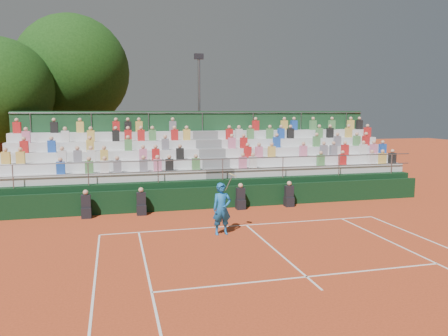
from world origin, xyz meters
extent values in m
plane|color=#C04520|center=(0.00, 0.00, 0.00)|extent=(90.00, 90.00, 0.00)
cube|color=white|center=(0.00, 0.00, 0.01)|extent=(11.00, 0.06, 0.01)
cube|color=white|center=(0.00, -3.20, 0.01)|extent=(0.06, 6.40, 0.01)
cube|color=white|center=(0.00, -5.49, 0.01)|extent=(8.22, 0.06, 0.01)
cube|color=black|center=(0.00, 3.20, 0.50)|extent=(20.00, 0.15, 1.00)
cube|color=black|center=(-6.08, 2.75, 0.22)|extent=(0.40, 0.40, 0.44)
cube|color=black|center=(-6.08, 2.75, 0.70)|extent=(0.38, 0.25, 0.55)
sphere|color=tan|center=(-6.08, 2.75, 1.08)|extent=(0.22, 0.22, 0.22)
cube|color=black|center=(-3.83, 2.75, 0.22)|extent=(0.40, 0.40, 0.44)
cube|color=black|center=(-3.83, 2.75, 0.70)|extent=(0.38, 0.25, 0.55)
sphere|color=tan|center=(-3.83, 2.75, 1.08)|extent=(0.22, 0.22, 0.22)
cube|color=black|center=(0.58, 2.75, 0.22)|extent=(0.40, 0.40, 0.44)
cube|color=black|center=(0.58, 2.75, 0.70)|extent=(0.38, 0.25, 0.55)
sphere|color=tan|center=(0.58, 2.75, 1.08)|extent=(0.22, 0.22, 0.22)
cube|color=black|center=(2.93, 2.75, 0.22)|extent=(0.40, 0.40, 0.44)
cube|color=black|center=(2.93, 2.75, 0.70)|extent=(0.38, 0.25, 0.55)
sphere|color=tan|center=(2.93, 2.75, 1.08)|extent=(0.22, 0.22, 0.22)
cube|color=black|center=(0.00, 6.30, 0.60)|extent=(20.00, 5.20, 1.20)
cube|color=silver|center=(-5.35, 4.62, 1.41)|extent=(9.30, 0.85, 0.42)
cube|color=silver|center=(5.35, 4.62, 1.41)|extent=(9.30, 0.85, 0.42)
cube|color=slate|center=(0.00, 4.62, 1.41)|extent=(1.40, 0.85, 0.42)
cube|color=silver|center=(-5.35, 5.47, 1.83)|extent=(9.30, 0.85, 0.42)
cube|color=silver|center=(5.35, 5.47, 1.83)|extent=(9.30, 0.85, 0.42)
cube|color=slate|center=(0.00, 5.47, 1.83)|extent=(1.40, 0.85, 0.42)
cube|color=silver|center=(-5.35, 6.33, 2.25)|extent=(9.30, 0.85, 0.42)
cube|color=silver|center=(5.35, 6.33, 2.25)|extent=(9.30, 0.85, 0.42)
cube|color=slate|center=(0.00, 6.33, 2.25)|extent=(1.40, 0.85, 0.42)
cube|color=silver|center=(-5.35, 7.17, 2.67)|extent=(9.30, 0.85, 0.42)
cube|color=silver|center=(5.35, 7.17, 2.67)|extent=(9.30, 0.85, 0.42)
cube|color=slate|center=(0.00, 7.17, 2.67)|extent=(1.40, 0.85, 0.42)
cube|color=silver|center=(-5.35, 8.03, 3.09)|extent=(9.30, 0.85, 0.42)
cube|color=silver|center=(5.35, 8.03, 3.09)|extent=(9.30, 0.85, 0.42)
cube|color=slate|center=(0.00, 8.03, 3.09)|extent=(1.40, 0.85, 0.42)
cube|color=#1A4424|center=(0.00, 8.55, 2.20)|extent=(20.00, 0.12, 4.40)
cylinder|color=gray|center=(0.00, 3.75, 2.20)|extent=(20.00, 0.05, 0.05)
cylinder|color=gray|center=(0.00, 8.45, 4.30)|extent=(20.00, 0.05, 0.05)
cube|color=#1E4CB2|center=(-7.20, 4.47, 1.90)|extent=(0.36, 0.24, 0.56)
cube|color=#4C8C4C|center=(-5.99, 4.47, 1.90)|extent=(0.36, 0.24, 0.56)
cube|color=silver|center=(-5.32, 4.47, 1.90)|extent=(0.36, 0.24, 0.56)
cube|color=slate|center=(-4.76, 4.47, 1.90)|extent=(0.36, 0.24, 0.56)
cube|color=slate|center=(-3.59, 4.47, 1.90)|extent=(0.36, 0.24, 0.56)
cube|color=pink|center=(-2.94, 4.47, 1.90)|extent=(0.36, 0.24, 0.56)
cube|color=black|center=(-2.39, 4.47, 1.90)|extent=(0.36, 0.24, 0.56)
cube|color=#4C8C4C|center=(-1.13, 4.47, 1.90)|extent=(0.36, 0.24, 0.56)
cube|color=gold|center=(-9.57, 5.32, 2.32)|extent=(0.36, 0.24, 0.56)
cube|color=gold|center=(-8.97, 5.32, 2.32)|extent=(0.36, 0.24, 0.56)
cube|color=silver|center=(-7.20, 5.32, 2.32)|extent=(0.36, 0.24, 0.56)
cube|color=slate|center=(-6.53, 5.32, 2.32)|extent=(0.36, 0.24, 0.56)
cube|color=silver|center=(-5.93, 5.32, 2.32)|extent=(0.36, 0.24, 0.56)
cube|color=gold|center=(-5.34, 5.32, 2.32)|extent=(0.36, 0.24, 0.56)
cube|color=pink|center=(-3.54, 5.32, 2.32)|extent=(0.36, 0.24, 0.56)
cube|color=red|center=(-2.94, 5.32, 2.32)|extent=(0.36, 0.24, 0.56)
cube|color=black|center=(-1.76, 5.32, 2.32)|extent=(0.36, 0.24, 0.56)
cube|color=red|center=(-8.95, 6.17, 2.74)|extent=(0.36, 0.24, 0.56)
cube|color=#1E4CB2|center=(-7.74, 6.17, 2.74)|extent=(0.36, 0.24, 0.56)
cube|color=gold|center=(-6.00, 6.17, 2.74)|extent=(0.36, 0.24, 0.56)
cube|color=#4C8C4C|center=(-4.20, 6.17, 2.74)|extent=(0.36, 0.24, 0.56)
cube|color=slate|center=(-2.37, 6.17, 2.74)|extent=(0.36, 0.24, 0.56)
cube|color=pink|center=(-8.99, 7.02, 3.16)|extent=(0.36, 0.24, 0.56)
cube|color=silver|center=(-7.20, 7.02, 3.16)|extent=(0.36, 0.24, 0.56)
cube|color=gold|center=(-5.98, 7.02, 3.16)|extent=(0.36, 0.24, 0.56)
cube|color=black|center=(-4.77, 7.02, 3.16)|extent=(0.36, 0.24, 0.56)
cube|color=red|center=(-4.16, 7.02, 3.16)|extent=(0.36, 0.24, 0.56)
cube|color=red|center=(-3.51, 7.02, 3.16)|extent=(0.36, 0.24, 0.56)
cube|color=#4C8C4C|center=(-2.93, 7.02, 3.16)|extent=(0.36, 0.24, 0.56)
cube|color=red|center=(-1.78, 7.02, 3.16)|extent=(0.36, 0.24, 0.56)
cube|color=gold|center=(-1.14, 7.02, 3.16)|extent=(0.36, 0.24, 0.56)
cube|color=red|center=(-9.54, 7.88, 3.58)|extent=(0.36, 0.24, 0.56)
cube|color=black|center=(-7.80, 7.88, 3.58)|extent=(0.36, 0.24, 0.56)
cube|color=gold|center=(-6.54, 7.88, 3.58)|extent=(0.36, 0.24, 0.56)
cube|color=red|center=(-4.74, 7.88, 3.58)|extent=(0.36, 0.24, 0.56)
cube|color=black|center=(-4.13, 7.88, 3.58)|extent=(0.36, 0.24, 0.56)
cube|color=gold|center=(-3.55, 7.88, 3.58)|extent=(0.36, 0.24, 0.56)
cube|color=slate|center=(-1.76, 7.88, 3.58)|extent=(0.36, 0.24, 0.56)
cube|color=pink|center=(1.19, 4.47, 1.90)|extent=(0.36, 0.24, 0.56)
cube|color=silver|center=(1.71, 4.47, 1.90)|extent=(0.36, 0.24, 0.56)
cube|color=#4C8C4C|center=(5.35, 4.47, 1.90)|extent=(0.36, 0.24, 0.56)
cube|color=red|center=(6.59, 4.47, 1.90)|extent=(0.36, 0.24, 0.56)
cube|color=silver|center=(8.31, 4.47, 1.90)|extent=(0.36, 0.24, 0.56)
cube|color=gold|center=(8.94, 4.47, 1.90)|extent=(0.36, 0.24, 0.56)
cube|color=black|center=(9.54, 4.47, 1.90)|extent=(0.36, 0.24, 0.56)
cube|color=red|center=(1.70, 5.32, 2.32)|extent=(0.36, 0.24, 0.56)
cube|color=pink|center=(2.31, 5.32, 2.32)|extent=(0.36, 0.24, 0.56)
cube|color=gold|center=(3.00, 5.32, 2.32)|extent=(0.36, 0.24, 0.56)
cube|color=pink|center=(4.77, 5.32, 2.32)|extent=(0.36, 0.24, 0.56)
cube|color=slate|center=(5.94, 5.32, 2.32)|extent=(0.36, 0.24, 0.56)
cube|color=slate|center=(6.51, 5.32, 2.32)|extent=(0.36, 0.24, 0.56)
cube|color=red|center=(7.20, 5.32, 2.32)|extent=(0.36, 0.24, 0.56)
cube|color=silver|center=(8.31, 5.32, 2.32)|extent=(0.36, 0.24, 0.56)
cube|color=pink|center=(8.95, 5.32, 2.32)|extent=(0.36, 0.24, 0.56)
cube|color=#1E4CB2|center=(9.50, 5.32, 2.32)|extent=(0.36, 0.24, 0.56)
cube|color=pink|center=(1.10, 6.17, 2.74)|extent=(0.36, 0.24, 0.56)
cube|color=red|center=(1.75, 6.17, 2.74)|extent=(0.36, 0.24, 0.56)
cube|color=#1E4CB2|center=(3.60, 6.17, 2.74)|extent=(0.36, 0.24, 0.56)
cube|color=#4C8C4C|center=(5.93, 6.17, 2.74)|extent=(0.36, 0.24, 0.56)
cube|color=slate|center=(7.19, 6.17, 2.74)|extent=(0.36, 0.24, 0.56)
cube|color=#4C8C4C|center=(8.40, 6.17, 2.74)|extent=(0.36, 0.24, 0.56)
cube|color=red|center=(8.99, 6.17, 2.74)|extent=(0.36, 0.24, 0.56)
cube|color=red|center=(1.19, 7.02, 3.16)|extent=(0.36, 0.24, 0.56)
cube|color=silver|center=(1.73, 7.02, 3.16)|extent=(0.36, 0.24, 0.56)
cube|color=#4C8C4C|center=(2.38, 7.02, 3.16)|extent=(0.36, 0.24, 0.56)
cube|color=#4C8C4C|center=(3.51, 7.02, 3.16)|extent=(0.36, 0.24, 0.56)
cube|color=#1E4CB2|center=(4.18, 7.02, 3.16)|extent=(0.36, 0.24, 0.56)
cube|color=black|center=(4.74, 7.02, 3.16)|extent=(0.36, 0.24, 0.56)
cube|color=#4C8C4C|center=(6.50, 7.02, 3.16)|extent=(0.36, 0.24, 0.56)
cube|color=black|center=(7.18, 7.02, 3.16)|extent=(0.36, 0.24, 0.56)
cube|color=gold|center=(8.37, 7.02, 3.16)|extent=(0.36, 0.24, 0.56)
cube|color=red|center=(9.59, 7.02, 3.16)|extent=(0.36, 0.24, 0.56)
cube|color=red|center=(2.97, 7.88, 3.58)|extent=(0.36, 0.24, 0.56)
cube|color=gold|center=(4.71, 7.88, 3.58)|extent=(0.36, 0.24, 0.56)
cube|color=#1E4CB2|center=(5.30, 7.88, 3.58)|extent=(0.36, 0.24, 0.56)
cube|color=#4C8C4C|center=(6.51, 7.88, 3.58)|extent=(0.36, 0.24, 0.56)
cube|color=#4C8C4C|center=(7.73, 7.88, 3.58)|extent=(0.36, 0.24, 0.56)
cube|color=gold|center=(8.98, 7.88, 3.58)|extent=(0.36, 0.24, 0.56)
cube|color=black|center=(9.56, 7.88, 3.58)|extent=(0.36, 0.24, 0.56)
imported|color=#1764B1|center=(-1.22, -0.97, 0.94)|extent=(0.71, 0.49, 1.87)
cylinder|color=gray|center=(-0.97, -0.97, 1.85)|extent=(0.26, 0.03, 0.51)
cylinder|color=#E5D866|center=(-0.82, -0.97, 2.15)|extent=(0.26, 0.28, 0.14)
cylinder|color=#352013|center=(-10.96, 11.18, 1.60)|extent=(0.50, 0.50, 3.20)
sphere|color=#13340E|center=(-10.96, 11.18, 5.54)|extent=(5.85, 5.85, 5.85)
cylinder|color=#352013|center=(-7.35, 14.81, 2.02)|extent=(0.50, 0.50, 4.05)
sphere|color=#13340E|center=(-7.35, 14.81, 6.96)|extent=(7.29, 7.29, 7.29)
cylinder|color=gray|center=(0.67, 12.79, 3.88)|extent=(0.16, 0.16, 7.75)
cube|color=black|center=(0.67, 12.79, 7.93)|extent=(0.60, 0.25, 0.35)
camera|label=1|loc=(-4.90, -15.79, 4.42)|focal=35.00mm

